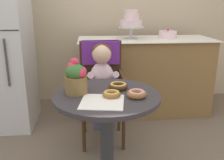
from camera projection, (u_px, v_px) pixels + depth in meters
The scene contains 11 objects.
cafe_table at pixel (107, 123), 1.75m from camera, with size 0.72×0.72×0.72m.
wicker_chair at pixel (102, 75), 2.41m from camera, with size 0.42×0.45×0.95m.
seated_child at pixel (102, 76), 2.25m from camera, with size 0.27×0.32×0.73m.
paper_napkin at pixel (102, 102), 1.55m from camera, with size 0.26×0.26×0.00m, color white.
donut_front at pixel (112, 94), 1.63m from camera, with size 0.12×0.12×0.04m.
donut_mid at pixel (118, 86), 1.78m from camera, with size 0.13×0.13×0.04m.
donut_side at pixel (137, 94), 1.63m from camera, with size 0.13×0.13×0.04m.
flower_vase at pixel (76, 77), 1.67m from camera, with size 0.15×0.15×0.24m.
display_counter at pixel (145, 76), 3.05m from camera, with size 1.56×0.62×0.90m.
tiered_cake_stand at pixel (131, 22), 2.85m from camera, with size 0.30×0.30×0.33m.
round_layer_cake at pixel (168, 34), 2.95m from camera, with size 0.21×0.21×0.11m.
Camera 1 is at (-0.11, -1.58, 1.31)m, focal length 40.60 mm.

